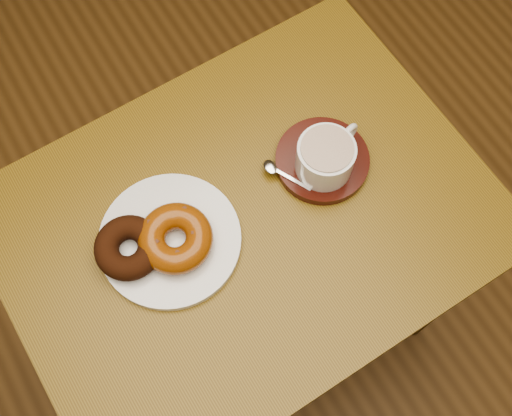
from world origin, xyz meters
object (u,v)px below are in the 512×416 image
donut_plate (170,240)px  saucer (322,160)px  cafe_table (247,242)px  coffee_cup (326,157)px

donut_plate → saucer: size_ratio=1.45×
donut_plate → cafe_table: bearing=-12.3°
cafe_table → saucer: bearing=6.0°
saucer → coffee_cup: bearing=-113.6°
cafe_table → donut_plate: bearing=166.3°
donut_plate → coffee_cup: (0.30, -0.02, 0.05)m
donut_plate → coffee_cup: size_ratio=1.84×
donut_plate → saucer: saucer is taller
cafe_table → coffee_cup: 0.24m
coffee_cup → donut_plate: bearing=160.2°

